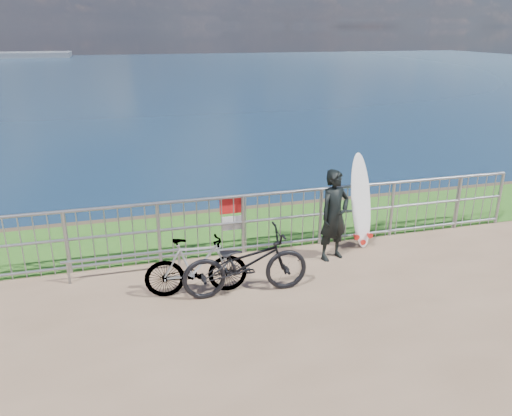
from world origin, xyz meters
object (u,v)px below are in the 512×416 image
object	(u,v)px
bicycle_near	(246,263)
bicycle_far	(196,266)
surfer	(334,215)
surfboard	(361,204)

from	to	relation	value
bicycle_near	bicycle_far	world-z (taller)	bicycle_near
surfer	bicycle_far	bearing A→B (deg)	176.53
bicycle_near	surfer	bearing A→B (deg)	-64.69
surfer	bicycle_far	xyz separation A→B (m)	(-2.54, -0.62, -0.34)
surfboard	bicycle_far	distance (m)	3.42
surfboard	bicycle_near	size ratio (longest dim) A/B	0.91
bicycle_far	surfer	bearing A→B (deg)	-71.75
surfboard	bicycle_far	bearing A→B (deg)	-162.73
surfboard	bicycle_far	size ratio (longest dim) A/B	1.13
surfboard	bicycle_far	xyz separation A→B (m)	(-3.25, -1.01, -0.35)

